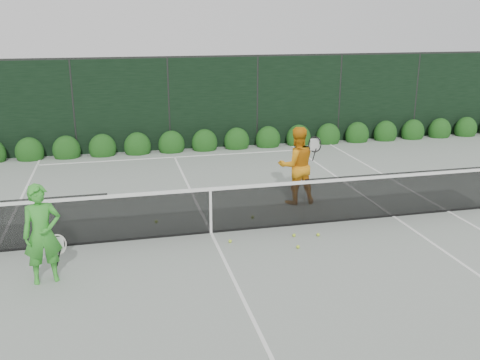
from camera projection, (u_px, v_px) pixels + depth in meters
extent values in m
plane|color=gray|center=(211.00, 233.00, 10.94)|extent=(80.00, 80.00, 0.00)
cube|color=black|center=(211.00, 211.00, 10.80)|extent=(4.00, 0.01, 0.96)
cube|color=black|center=(399.00, 195.00, 11.73)|extent=(4.40, 0.01, 1.02)
cube|color=white|center=(210.00, 189.00, 10.67)|extent=(12.80, 0.03, 0.07)
cube|color=black|center=(211.00, 232.00, 10.94)|extent=(12.80, 0.02, 0.04)
cube|color=white|center=(211.00, 212.00, 10.81)|extent=(0.05, 0.03, 0.91)
imported|color=green|center=(42.00, 234.00, 8.72)|extent=(0.68, 0.52, 1.69)
torus|color=beige|center=(57.00, 245.00, 8.93)|extent=(0.30, 0.05, 0.30)
cylinder|color=black|center=(59.00, 258.00, 9.00)|extent=(0.10, 0.03, 0.30)
imported|color=orange|center=(297.00, 165.00, 12.49)|extent=(0.90, 0.70, 1.84)
torus|color=black|center=(315.00, 144.00, 12.23)|extent=(0.28, 0.16, 0.30)
cylinder|color=black|center=(314.00, 155.00, 12.30)|extent=(0.10, 0.03, 0.30)
cube|color=white|center=(448.00, 211.00, 12.16)|extent=(0.06, 23.77, 0.01)
cube|color=white|center=(393.00, 216.00, 11.85)|extent=(0.06, 23.77, 0.01)
cube|color=white|center=(159.00, 125.00, 22.00)|extent=(11.03, 0.06, 0.01)
cube|color=white|center=(174.00, 157.00, 16.90)|extent=(8.23, 0.06, 0.01)
cube|color=white|center=(211.00, 233.00, 10.94)|extent=(0.06, 12.80, 0.01)
cube|color=black|center=(169.00, 105.00, 17.49)|extent=(32.00, 0.06, 3.00)
cube|color=#262826|center=(167.00, 57.00, 17.04)|extent=(32.00, 0.06, 0.06)
cylinder|color=#262826|center=(74.00, 108.00, 16.82)|extent=(0.08, 0.08, 3.00)
cylinder|color=#262826|center=(169.00, 105.00, 17.49)|extent=(0.08, 0.08, 3.00)
cylinder|color=#262826|center=(257.00, 102.00, 18.15)|extent=(0.08, 0.08, 3.00)
cylinder|color=#262826|center=(339.00, 99.00, 18.82)|extent=(0.08, 0.08, 3.00)
cylinder|color=#262826|center=(416.00, 96.00, 19.48)|extent=(0.08, 0.08, 3.00)
ellipsoid|color=#10370F|center=(30.00, 152.00, 16.55)|extent=(0.86, 0.65, 0.94)
ellipsoid|color=#10370F|center=(67.00, 150.00, 16.80)|extent=(0.86, 0.65, 0.94)
ellipsoid|color=#10370F|center=(103.00, 148.00, 17.04)|extent=(0.86, 0.65, 0.94)
ellipsoid|color=#10370F|center=(138.00, 147.00, 17.29)|extent=(0.86, 0.65, 0.94)
ellipsoid|color=#10370F|center=(172.00, 145.00, 17.53)|extent=(0.86, 0.65, 0.94)
ellipsoid|color=#10370F|center=(205.00, 143.00, 17.77)|extent=(0.86, 0.65, 0.94)
ellipsoid|color=#10370F|center=(237.00, 141.00, 18.02)|extent=(0.86, 0.65, 0.94)
ellipsoid|color=#10370F|center=(268.00, 140.00, 18.26)|extent=(0.86, 0.65, 0.94)
ellipsoid|color=#10370F|center=(298.00, 138.00, 18.51)|extent=(0.86, 0.65, 0.94)
ellipsoid|color=#10370F|center=(328.00, 137.00, 18.75)|extent=(0.86, 0.65, 0.94)
ellipsoid|color=#10370F|center=(357.00, 135.00, 18.99)|extent=(0.86, 0.65, 0.94)
ellipsoid|color=#10370F|center=(385.00, 134.00, 19.24)|extent=(0.86, 0.65, 0.94)
ellipsoid|color=#10370F|center=(413.00, 132.00, 19.48)|extent=(0.86, 0.65, 0.94)
ellipsoid|color=#10370F|center=(440.00, 131.00, 19.72)|extent=(0.86, 0.65, 0.94)
ellipsoid|color=#10370F|center=(466.00, 129.00, 19.97)|extent=(0.86, 0.65, 0.94)
sphere|color=#B8DC30|center=(230.00, 241.00, 10.46)|extent=(0.07, 0.07, 0.07)
sphere|color=#B8DC30|center=(252.00, 217.00, 11.72)|extent=(0.07, 0.07, 0.07)
sphere|color=#B8DC30|center=(294.00, 235.00, 10.74)|extent=(0.07, 0.07, 0.07)
sphere|color=#B8DC30|center=(298.00, 247.00, 10.20)|extent=(0.07, 0.07, 0.07)
sphere|color=#B8DC30|center=(318.00, 235.00, 10.77)|extent=(0.07, 0.07, 0.07)
sphere|color=#B8DC30|center=(156.00, 222.00, 11.46)|extent=(0.07, 0.07, 0.07)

